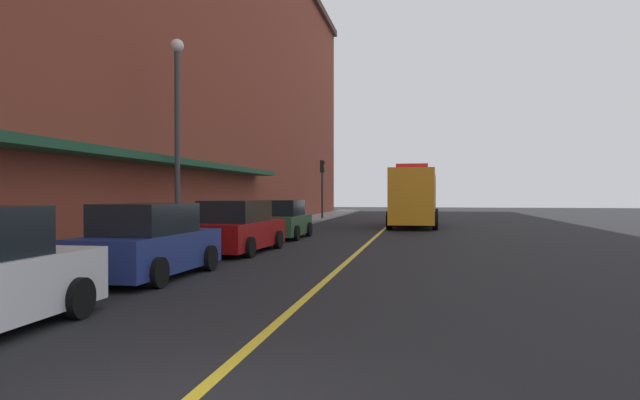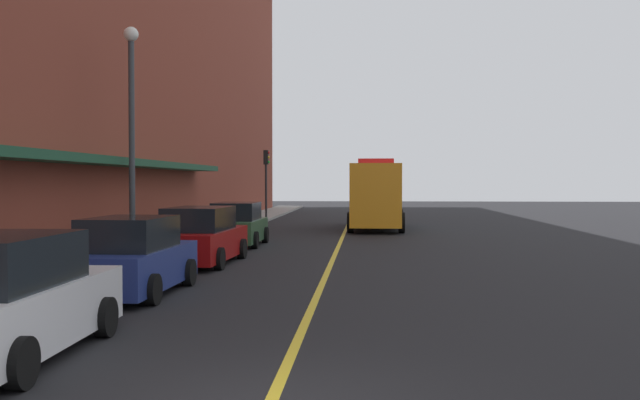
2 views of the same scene
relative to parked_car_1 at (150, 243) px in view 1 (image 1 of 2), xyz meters
The scene contains 10 objects.
ground_plane 17.72m from the parked_car_1, 76.81° to the left, with size 112.00×112.00×0.00m, color black.
sidewalk_left 17.39m from the parked_car_1, 97.15° to the left, with size 2.40×70.00×0.15m, color gray.
lane_center_stripe 17.72m from the parked_car_1, 76.81° to the left, with size 0.16×70.00×0.01m, color gold.
brick_building_left 21.00m from the parked_car_1, 121.36° to the left, with size 14.23×64.00×19.43m.
parked_car_1 is the anchor object (origin of this frame).
parked_car_2 5.82m from the parked_car_1, 88.56° to the left, with size 2.18×4.85×1.72m.
parked_car_3 11.91m from the parked_car_1, 89.41° to the left, with size 2.01×4.14×1.67m.
utility_truck 22.80m from the parked_car_1, 75.67° to the left, with size 2.94×8.99×3.57m.
street_lamp_left 6.99m from the parked_car_1, 108.60° to the left, with size 0.44×0.44×6.94m.
traffic_light_near 29.58m from the parked_car_1, 92.43° to the left, with size 0.38×0.36×4.30m.
Camera 1 is at (2.14, -4.28, 1.92)m, focal length 31.83 mm.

